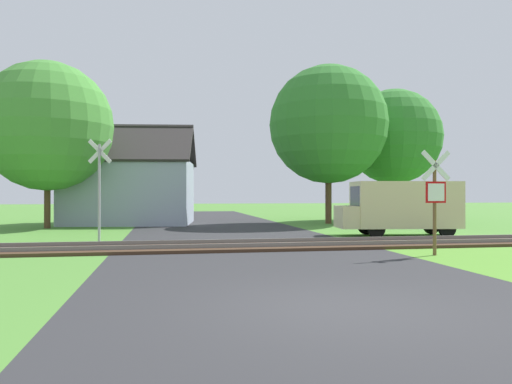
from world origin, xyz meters
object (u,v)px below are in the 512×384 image
(crossing_sign_far, at_px, (99,183))
(mail_truck, at_px, (401,206))
(stop_sign_near, at_px, (435,196))
(tree_left, at_px, (47,126))
(house, at_px, (131,190))
(tree_right, at_px, (328,125))
(tree_far, at_px, (394,137))

(crossing_sign_far, relative_size, mail_truck, 0.72)
(stop_sign_near, relative_size, tree_left, 0.35)
(house, relative_size, tree_left, 0.94)
(house, height_order, mail_truck, house)
(stop_sign_near, relative_size, house, 0.38)
(crossing_sign_far, bearing_deg, tree_left, 127.94)
(stop_sign_near, bearing_deg, tree_right, -95.86)
(stop_sign_near, height_order, crossing_sign_far, crossing_sign_far)
(tree_right, bearing_deg, crossing_sign_far, -141.17)
(house, bearing_deg, crossing_sign_far, -84.34)
(house, distance_m, tree_left, 5.89)
(stop_sign_near, height_order, tree_far, tree_far)
(crossing_sign_far, height_order, tree_far, tree_far)
(stop_sign_near, distance_m, mail_truck, 6.64)
(tree_left, bearing_deg, tree_far, 11.30)
(stop_sign_near, bearing_deg, tree_left, -44.35)
(crossing_sign_far, relative_size, tree_far, 0.43)
(stop_sign_near, distance_m, tree_right, 15.54)
(house, xyz_separation_m, tree_far, (16.78, 1.01, 3.52))
(stop_sign_near, relative_size, crossing_sign_far, 0.81)
(crossing_sign_far, relative_size, house, 0.47)
(house, height_order, tree_far, tree_far)
(stop_sign_near, height_order, tree_right, tree_right)
(stop_sign_near, xyz_separation_m, house, (-9.46, 16.73, 0.28))
(stop_sign_near, xyz_separation_m, tree_far, (7.32, 17.74, 3.81))
(crossing_sign_far, relative_size, tree_right, 0.40)
(stop_sign_near, xyz_separation_m, tree_right, (1.86, 14.87, 4.09))
(tree_right, distance_m, mail_truck, 9.71)
(mail_truck, bearing_deg, tree_left, 72.13)
(crossing_sign_far, distance_m, tree_far, 21.31)
(stop_sign_near, relative_size, tree_far, 0.35)
(stop_sign_near, xyz_separation_m, crossing_sign_far, (-9.79, 5.50, 0.44))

